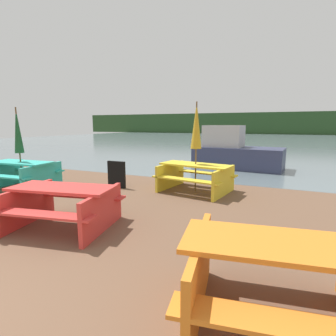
% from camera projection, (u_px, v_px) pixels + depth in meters
% --- Properties ---
extents(water, '(60.00, 50.00, 0.00)m').
position_uv_depth(water, '(255.00, 140.00, 31.12)').
color(water, slate).
rests_on(water, ground_plane).
extents(far_treeline, '(80.00, 1.60, 4.00)m').
position_uv_depth(far_treeline, '(267.00, 123.00, 48.83)').
color(far_treeline, '#284723').
rests_on(far_treeline, water).
extents(picnic_table_orange, '(1.90, 1.64, 0.79)m').
position_uv_depth(picnic_table_orange, '(281.00, 277.00, 2.25)').
color(picnic_table_orange, orange).
rests_on(picnic_table_orange, ground_plane).
extents(picnic_table_red, '(1.98, 1.69, 0.72)m').
position_uv_depth(picnic_table_red, '(63.00, 203.00, 4.49)').
color(picnic_table_red, red).
rests_on(picnic_table_red, ground_plane).
extents(picnic_table_teal, '(1.85, 1.51, 0.76)m').
position_uv_depth(picnic_table_teal, '(22.00, 172.00, 7.23)').
color(picnic_table_teal, '#33B7A8').
rests_on(picnic_table_teal, ground_plane).
extents(picnic_table_yellow, '(2.05, 1.65, 0.74)m').
position_uv_depth(picnic_table_yellow, '(195.00, 175.00, 6.93)').
color(picnic_table_yellow, yellow).
rests_on(picnic_table_yellow, ground_plane).
extents(umbrella_darkgreen, '(0.24, 0.24, 2.22)m').
position_uv_depth(umbrella_darkgreen, '(18.00, 131.00, 7.05)').
color(umbrella_darkgreen, brown).
rests_on(umbrella_darkgreen, ground_plane).
extents(umbrella_gold, '(0.28, 0.28, 2.34)m').
position_uv_depth(umbrella_gold, '(196.00, 126.00, 6.72)').
color(umbrella_gold, brown).
rests_on(umbrella_gold, ground_plane).
extents(boat, '(3.59, 1.83, 1.73)m').
position_uv_depth(boat, '(234.00, 152.00, 10.71)').
color(boat, '#333856').
rests_on(boat, water).
extents(signboard, '(0.55, 0.08, 0.75)m').
position_uv_depth(signboard, '(117.00, 174.00, 7.37)').
color(signboard, black).
rests_on(signboard, ground_plane).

